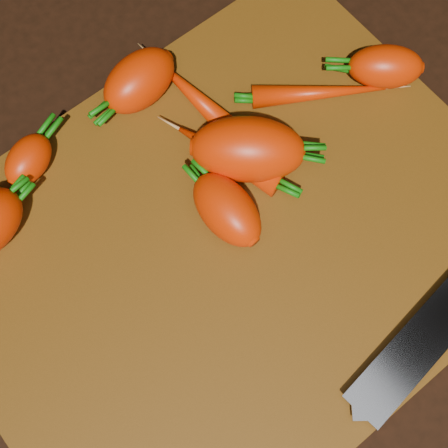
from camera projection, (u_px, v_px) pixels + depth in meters
ground at (231, 245)px, 0.57m from camera, size 2.00×2.00×0.01m
cutting_board at (231, 241)px, 0.56m from camera, size 0.50×0.40×0.01m
carrot_1 at (248, 149)px, 0.56m from camera, size 0.12×0.11×0.06m
carrot_2 at (227, 210)px, 0.54m from camera, size 0.05×0.08×0.05m
carrot_3 at (139, 81)px, 0.59m from camera, size 0.08×0.06×0.05m
carrot_4 at (28, 160)px, 0.57m from camera, size 0.06×0.05×0.04m
carrot_5 at (385, 67)px, 0.60m from camera, size 0.08×0.08×0.04m
carrot_6 at (190, 92)px, 0.60m from camera, size 0.03×0.10×0.02m
carrot_7 at (319, 92)px, 0.60m from camera, size 0.12×0.09×0.02m
carrot_8 at (228, 156)px, 0.57m from camera, size 0.06×0.11×0.03m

